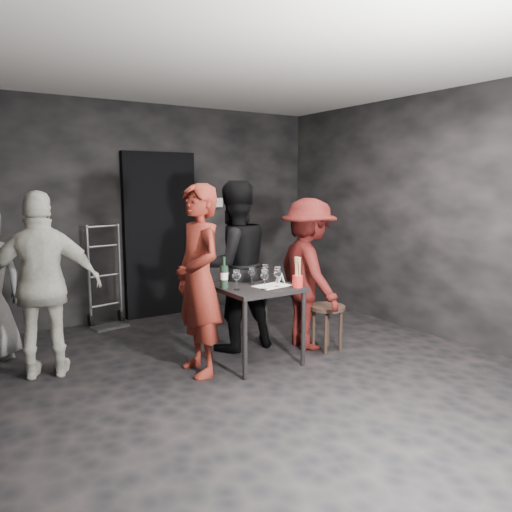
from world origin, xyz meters
TOP-DOWN VIEW (x-y plane):
  - floor at (0.00, 0.00)m, footprint 4.50×5.00m
  - ceiling at (0.00, 0.00)m, footprint 4.50×5.00m
  - wall_back at (0.00, 2.50)m, footprint 4.50×0.04m
  - wall_right at (2.25, 0.00)m, footprint 0.04×5.00m
  - doorway at (0.00, 2.44)m, footprint 0.95×0.10m
  - wallbox_upper at (0.85, 2.45)m, footprint 0.12×0.06m
  - wallbox_lower at (1.05, 2.45)m, footprint 0.10×0.06m
  - hand_truck at (-0.76, 2.28)m, footprint 0.41×0.35m
  - tasting_table at (0.09, 0.29)m, footprint 0.72×0.72m
  - stool at (0.90, 0.19)m, footprint 0.36×0.36m
  - server_red at (-0.48, 0.33)m, footprint 0.48×0.72m
  - woman_black at (0.13, 0.77)m, footprint 1.00×0.58m
  - man_maroon at (0.79, 0.38)m, footprint 0.66×1.12m
  - bystander_cream at (-1.66, 0.99)m, footprint 1.16×0.80m
  - tasting_mat at (0.21, 0.19)m, footprint 0.36×0.27m
  - wine_glass_a at (-0.16, 0.22)m, footprint 0.09×0.09m
  - wine_glass_b at (-0.17, 0.41)m, footprint 0.08×0.08m
  - wine_glass_c at (0.10, 0.37)m, footprint 0.09×0.09m
  - wine_glass_d at (0.07, 0.10)m, footprint 0.09×0.09m
  - wine_glass_e at (0.23, 0.13)m, footprint 0.08×0.08m
  - wine_glass_f at (0.24, 0.35)m, footprint 0.09×0.09m
  - wine_bottle at (-0.22, 0.35)m, footprint 0.07×0.07m
  - breadstick_cup at (0.38, 0.02)m, footprint 0.10×0.10m
  - reserved_card at (0.34, 0.27)m, footprint 0.13×0.16m

SIDE VIEW (x-z plane):
  - floor at x=0.00m, z-range -0.01..0.01m
  - hand_truck at x=-0.76m, z-range -0.39..0.84m
  - stool at x=0.90m, z-range 0.14..0.61m
  - tasting_table at x=0.09m, z-range 0.28..1.03m
  - tasting_mat at x=0.21m, z-range 0.75..0.75m
  - reserved_card at x=0.34m, z-range 0.75..0.86m
  - man_maroon at x=0.79m, z-range 0.00..1.62m
  - wine_glass_c at x=0.10m, z-range 0.75..0.93m
  - wine_glass_f at x=0.24m, z-range 0.75..0.95m
  - wine_glass_b at x=-0.17m, z-range 0.75..0.95m
  - wine_glass_d at x=0.07m, z-range 0.75..0.95m
  - wine_glass_a at x=-0.16m, z-range 0.75..0.95m
  - wine_glass_e at x=0.23m, z-range 0.75..0.96m
  - wine_bottle at x=-0.22m, z-range 0.72..1.01m
  - breadstick_cup at x=0.38m, z-range 0.73..1.04m
  - bystander_cream at x=-1.66m, z-range 0.00..1.81m
  - server_red at x=-0.48m, z-range 0.00..1.95m
  - woman_black at x=0.13m, z-range 0.00..2.01m
  - doorway at x=0.00m, z-range 0.00..2.10m
  - wall_back at x=0.00m, z-range 0.00..2.70m
  - wall_right at x=2.25m, z-range 0.00..2.70m
  - wallbox_lower at x=1.05m, z-range 1.33..1.47m
  - wallbox_upper at x=0.85m, z-range 1.39..1.51m
  - ceiling at x=0.00m, z-range 2.69..2.71m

